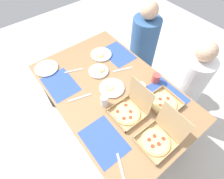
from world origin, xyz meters
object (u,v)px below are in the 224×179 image
at_px(plate_far_left, 101,55).
at_px(cup_clear_left, 105,101).
at_px(plate_near_left, 99,71).
at_px(diner_right_seat, 186,88).
at_px(cup_spare, 156,78).
at_px(plate_near_right, 46,68).
at_px(pizza_box_corner_left, 130,110).
at_px(pizza_box_corner_right, 163,103).
at_px(condiment_bowl, 141,86).
at_px(diner_left_seat, 142,53).
at_px(pizza_box_edge_far, 159,138).
at_px(plate_middle, 112,88).

distance_m(plate_far_left, cup_clear_left, 0.64).
height_order(plate_near_left, diner_right_seat, diner_right_seat).
height_order(plate_far_left, cup_spare, cup_spare).
bearing_deg(plate_near_right, plate_far_left, 72.67).
xyz_separation_m(pizza_box_corner_left, plate_near_right, (-0.91, -0.33, -0.04)).
bearing_deg(pizza_box_corner_right, condiment_bowl, -172.04).
xyz_separation_m(pizza_box_corner_right, diner_right_seat, (-0.05, 0.50, -0.24)).
bearing_deg(diner_left_seat, cup_clear_left, -64.17).
distance_m(plate_near_right, cup_spare, 1.10).
height_order(pizza_box_corner_right, condiment_bowl, condiment_bowl).
relative_size(pizza_box_corner_right, cup_spare, 2.84).
distance_m(plate_near_left, diner_left_seat, 0.76).
bearing_deg(cup_spare, diner_right_seat, 64.58).
distance_m(pizza_box_edge_far, diner_left_seat, 1.26).
bearing_deg(cup_clear_left, diner_right_seat, 73.98).
bearing_deg(pizza_box_edge_far, cup_spare, 135.87).
relative_size(pizza_box_corner_left, plate_far_left, 1.26).
distance_m(pizza_box_corner_left, pizza_box_edge_far, 0.32).
xyz_separation_m(cup_spare, condiment_bowl, (-0.03, -0.17, -0.03)).
relative_size(pizza_box_corner_left, plate_near_left, 1.43).
height_order(pizza_box_corner_right, cup_spare, cup_spare).
distance_m(plate_far_left, diner_right_seat, 1.01).
height_order(pizza_box_corner_left, plate_near_right, pizza_box_corner_left).
bearing_deg(cup_spare, cup_clear_left, -99.03).
height_order(plate_near_left, condiment_bowl, condiment_bowl).
distance_m(plate_near_right, cup_clear_left, 0.75).
xyz_separation_m(diner_left_seat, diner_right_seat, (0.70, -0.00, -0.03)).
distance_m(pizza_box_corner_left, plate_near_right, 0.97).
bearing_deg(plate_far_left, pizza_box_edge_far, -11.59).
bearing_deg(diner_left_seat, plate_middle, -65.86).
bearing_deg(pizza_box_corner_right, plate_near_left, -161.07).
height_order(pizza_box_corner_left, cup_spare, pizza_box_corner_left).
relative_size(pizza_box_corner_right, plate_near_right, 1.11).
relative_size(pizza_box_corner_right, condiment_bowl, 3.05).
relative_size(plate_near_right, diner_left_seat, 0.20).
xyz_separation_m(plate_middle, plate_far_left, (-0.43, 0.19, 0.00)).
distance_m(pizza_box_corner_left, plate_far_left, 0.77).
bearing_deg(cup_spare, diner_left_seat, 144.97).
relative_size(plate_near_left, diner_left_seat, 0.17).
height_order(pizza_box_corner_right, cup_clear_left, cup_clear_left).
relative_size(pizza_box_edge_far, plate_near_left, 1.43).
height_order(cup_spare, diner_right_seat, diner_right_seat).
bearing_deg(pizza_box_edge_far, diner_right_seat, 107.65).
bearing_deg(cup_clear_left, pizza_box_corner_left, 31.35).
height_order(pizza_box_edge_far, plate_near_left, pizza_box_edge_far).
height_order(pizza_box_corner_left, pizza_box_edge_far, same).
bearing_deg(pizza_box_corner_left, diner_left_seat, 128.65).
height_order(plate_near_left, diner_left_seat, diner_left_seat).
bearing_deg(cup_spare, plate_middle, -115.83).
relative_size(plate_near_right, diner_right_seat, 0.21).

